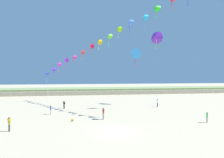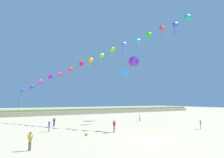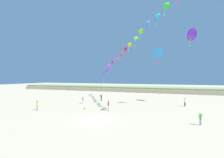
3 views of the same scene
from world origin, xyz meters
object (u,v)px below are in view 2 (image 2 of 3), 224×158
Objects in this scene: person_far_center at (140,117)px; large_kite_low_lead at (134,61)px; large_kite_mid_trail at (123,72)px; person_near_left at (49,125)px; person_mid_center at (54,121)px; beach_ball at (87,134)px; person_far_right at (30,140)px; person_far_left at (114,125)px; person_near_right at (201,124)px.

large_kite_low_lead reaches higher than person_far_center.
large_kite_mid_trail is at bearing -168.05° from person_far_center.
large_kite_low_lead is at bearing 20.36° from person_near_left.
beach_ball is (2.07, -11.08, -0.73)m from person_mid_center.
beach_ball is (7.10, 4.10, -0.80)m from person_far_right.
person_far_center reaches higher than beach_ball.
person_far_right is 33.55m from large_kite_low_lead.
person_far_left reaches higher than beach_ball.
beach_ball is at bearing -142.58° from large_kite_low_lead.
large_kite_mid_trail is at bearing 50.05° from person_far_left.
person_near_left is 4.41× the size of beach_ball.
person_mid_center is 12.50m from person_far_left.
person_far_center is (-1.61, 13.96, 0.07)m from person_near_right.
person_far_right is 0.44× the size of large_kite_low_lead.
person_near_right is 22.36m from large_kite_low_lead.
beach_ball is (-11.72, -9.09, -10.57)m from large_kite_mid_trail.
person_far_left is at bearing -31.98° from person_near_left.
person_far_right is at bearing -150.00° from beach_ball.
person_far_right is 1.03× the size of person_far_center.
large_kite_low_lead is at bearing 35.43° from person_far_right.
person_near_right is at bearing -88.00° from large_kite_low_lead.
person_far_center is 4.54× the size of beach_ball.
large_kite_low_lead reaches higher than person_near_right.
person_far_left reaches higher than person_far_center.
person_far_left is at bearing -58.54° from person_mid_center.
large_kite_mid_trail is 18.21m from beach_ball.
person_near_left is 26.95m from large_kite_low_lead.
person_far_right is (-5.03, -15.17, 0.07)m from person_mid_center.
person_near_right is 25.29m from person_mid_center.
person_mid_center is at bearing 177.20° from person_far_center.
person_far_center is at bearing -2.80° from person_mid_center.
person_far_right is 0.47× the size of large_kite_mid_trail.
person_near_left is at bearing 124.44° from beach_ball.
large_kite_low_lead reaches higher than person_near_left.
person_far_center is (12.32, 9.74, -0.06)m from person_far_left.
large_kite_low_lead reaches higher than person_mid_center.
person_far_left is 15.71m from person_far_center.
person_far_left is 12.40m from person_far_right.
person_near_left is 5.77m from person_mid_center.
large_kite_mid_trail is at bearing 35.02° from person_far_right.
person_near_right is at bearing -16.84° from person_far_left.
person_near_right is 14.05m from person_far_center.
person_mid_center is at bearing -172.75° from large_kite_low_lead.
person_near_left is 24.11m from person_near_right.
large_kite_low_lead is at bearing 73.77° from person_far_center.
person_near_left is at bearing 148.02° from person_far_left.
person_far_right is (-25.48, -0.29, 0.10)m from person_near_right.
person_near_left is 1.04× the size of person_near_right.
person_near_right is 0.42× the size of large_kite_mid_trail.
person_mid_center reaches higher than beach_ball.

